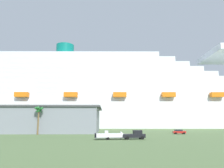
# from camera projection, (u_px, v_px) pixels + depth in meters

# --- Properties ---
(ground_plane) EXTENTS (600.00, 600.00, 0.00)m
(ground_plane) POSITION_uv_depth(u_px,v_px,m) (129.00, 131.00, 94.18)
(ground_plane) COLOR #567042
(cruise_ship) EXTENTS (299.02, 44.07, 67.41)m
(cruise_ship) POSITION_uv_depth(u_px,v_px,m) (115.00, 99.00, 146.16)
(cruise_ship) COLOR white
(cruise_ship) RESTS_ON ground_plane
(terminal_building) EXTENTS (62.46, 29.61, 10.00)m
(terminal_building) POSITION_uv_depth(u_px,v_px,m) (25.00, 120.00, 86.61)
(terminal_building) COLOR gray
(terminal_building) RESTS_ON ground_plane
(pickup_truck) EXTENTS (5.78, 2.75, 2.20)m
(pickup_truck) POSITION_uv_depth(u_px,v_px,m) (135.00, 135.00, 52.93)
(pickup_truck) COLOR black
(pickup_truck) RESTS_ON ground_plane
(small_boat_on_trailer) EXTENTS (8.65, 2.81, 2.15)m
(small_boat_on_trailer) POSITION_uv_depth(u_px,v_px,m) (112.00, 136.00, 52.12)
(small_boat_on_trailer) COLOR #595960
(small_boat_on_trailer) RESTS_ON ground_plane
(palm_tree) EXTENTS (3.23, 3.15, 9.29)m
(palm_tree) POSITION_uv_depth(u_px,v_px,m) (39.00, 112.00, 71.88)
(palm_tree) COLOR brown
(palm_tree) RESTS_ON ground_plane
(parked_car_yellow_taxi) EXTENTS (4.98, 2.59, 1.58)m
(parked_car_yellow_taxi) POSITION_uv_depth(u_px,v_px,m) (18.00, 130.00, 84.02)
(parked_car_yellow_taxi) COLOR yellow
(parked_car_yellow_taxi) RESTS_ON ground_plane
(parked_car_red_hatchback) EXTENTS (4.36, 2.20, 1.58)m
(parked_car_red_hatchback) POSITION_uv_depth(u_px,v_px,m) (179.00, 132.00, 74.10)
(parked_car_red_hatchback) COLOR red
(parked_car_red_hatchback) RESTS_ON ground_plane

